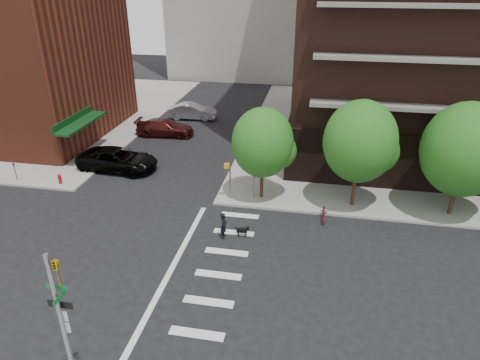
{
  "coord_description": "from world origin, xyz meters",
  "views": [
    {
      "loc": [
        7.3,
        -16.91,
        13.9
      ],
      "look_at": [
        3.0,
        6.0,
        2.5
      ],
      "focal_mm": 32.0,
      "sensor_mm": 36.0,
      "label": 1
    }
  ],
  "objects_px": {
    "dog_walker": "(224,225)",
    "parked_car_silver": "(192,111)",
    "parked_car_maroon": "(165,128)",
    "fire_hydrant": "(60,178)",
    "parked_car_black": "(118,159)",
    "scooter": "(324,213)",
    "traffic_signal": "(67,338)"
  },
  "relations": [
    {
      "from": "parked_car_black",
      "to": "dog_walker",
      "type": "xyz_separation_m",
      "value": [
        10.1,
        -7.71,
        -0.05
      ]
    },
    {
      "from": "fire_hydrant",
      "to": "parked_car_black",
      "type": "xyz_separation_m",
      "value": [
        2.94,
        3.31,
        0.3
      ]
    },
    {
      "from": "parked_car_silver",
      "to": "dog_walker",
      "type": "xyz_separation_m",
      "value": [
        8.04,
        -21.05,
        -0.02
      ]
    },
    {
      "from": "parked_car_maroon",
      "to": "scooter",
      "type": "distance_m",
      "value": 19.46
    },
    {
      "from": "fire_hydrant",
      "to": "parked_car_silver",
      "type": "distance_m",
      "value": 17.39
    },
    {
      "from": "dog_walker",
      "to": "parked_car_silver",
      "type": "bearing_deg",
      "value": 17.27
    },
    {
      "from": "parked_car_black",
      "to": "fire_hydrant",
      "type": "bearing_deg",
      "value": 141.71
    },
    {
      "from": "parked_car_silver",
      "to": "dog_walker",
      "type": "relative_size",
      "value": 3.09
    },
    {
      "from": "scooter",
      "to": "dog_walker",
      "type": "height_order",
      "value": "dog_walker"
    },
    {
      "from": "parked_car_black",
      "to": "scooter",
      "type": "relative_size",
      "value": 3.47
    },
    {
      "from": "parked_car_black",
      "to": "parked_car_silver",
      "type": "xyz_separation_m",
      "value": [
        2.06,
        13.34,
        -0.04
      ]
    },
    {
      "from": "traffic_signal",
      "to": "fire_hydrant",
      "type": "bearing_deg",
      "value": 123.26
    },
    {
      "from": "scooter",
      "to": "dog_walker",
      "type": "relative_size",
      "value": 1.1
    },
    {
      "from": "traffic_signal",
      "to": "parked_car_black",
      "type": "xyz_separation_m",
      "value": [
        -7.09,
        18.61,
        -1.85
      ]
    },
    {
      "from": "traffic_signal",
      "to": "parked_car_silver",
      "type": "distance_m",
      "value": 32.4
    },
    {
      "from": "traffic_signal",
      "to": "parked_car_silver",
      "type": "xyz_separation_m",
      "value": [
        -5.03,
        31.95,
        -1.88
      ]
    },
    {
      "from": "fire_hydrant",
      "to": "scooter",
      "type": "height_order",
      "value": "scooter"
    },
    {
      "from": "scooter",
      "to": "dog_walker",
      "type": "distance_m",
      "value": 6.47
    },
    {
      "from": "parked_car_maroon",
      "to": "parked_car_silver",
      "type": "bearing_deg",
      "value": -16.08
    },
    {
      "from": "parked_car_silver",
      "to": "fire_hydrant",
      "type": "bearing_deg",
      "value": 159.23
    },
    {
      "from": "traffic_signal",
      "to": "scooter",
      "type": "relative_size",
      "value": 3.39
    },
    {
      "from": "scooter",
      "to": "fire_hydrant",
      "type": "bearing_deg",
      "value": 174.58
    },
    {
      "from": "parked_car_maroon",
      "to": "parked_car_silver",
      "type": "height_order",
      "value": "parked_car_silver"
    },
    {
      "from": "scooter",
      "to": "parked_car_maroon",
      "type": "bearing_deg",
      "value": 138.06
    },
    {
      "from": "dog_walker",
      "to": "fire_hydrant",
      "type": "bearing_deg",
      "value": 67.73
    },
    {
      "from": "traffic_signal",
      "to": "scooter",
      "type": "xyz_separation_m",
      "value": [
        8.67,
        13.99,
        -2.23
      ]
    },
    {
      "from": "dog_walker",
      "to": "parked_car_maroon",
      "type": "bearing_deg",
      "value": 26.51
    },
    {
      "from": "fire_hydrant",
      "to": "scooter",
      "type": "bearing_deg",
      "value": -3.98
    },
    {
      "from": "parked_car_black",
      "to": "scooter",
      "type": "xyz_separation_m",
      "value": [
        15.76,
        -4.61,
        -0.39
      ]
    },
    {
      "from": "fire_hydrant",
      "to": "dog_walker",
      "type": "xyz_separation_m",
      "value": [
        13.04,
        -4.4,
        0.25
      ]
    },
    {
      "from": "parked_car_maroon",
      "to": "scooter",
      "type": "bearing_deg",
      "value": -134.92
    },
    {
      "from": "parked_car_silver",
      "to": "scooter",
      "type": "xyz_separation_m",
      "value": [
        13.7,
        -17.95,
        -0.35
      ]
    }
  ]
}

